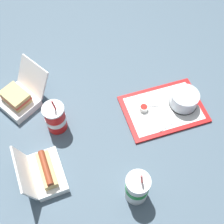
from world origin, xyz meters
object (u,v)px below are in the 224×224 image
Objects in this scene: ketchup_cup at (144,108)px; soda_cup_front at (137,188)px; food_tray at (163,109)px; clamshell_hotdog_left at (45,172)px; soda_cup_right at (55,118)px; plastic_fork at (147,105)px; cake_container at (184,100)px; clamshell_sandwich_corner at (19,98)px.

ketchup_cup is 0.19× the size of soda_cup_front.
ketchup_cup reaches higher than food_tray.
soda_cup_front reaches higher than clamshell_hotdog_left.
soda_cup_right is at bearing 54.90° from clamshell_hotdog_left.
cake_container is at bearing 3.97° from plastic_fork.
clamshell_hotdog_left is 0.38m from soda_cup_front.
food_tray is at bearing -19.05° from soda_cup_right.
clamshell_sandwich_corner is (-0.57, 0.36, 0.04)m from food_tray.
plastic_fork is (-0.06, 0.05, 0.01)m from food_tray.
clamshell_sandwich_corner is 0.23m from soda_cup_right.
plastic_fork is 0.55m from clamshell_hotdog_left.
soda_cup_front is 0.46m from soda_cup_right.
clamshell_sandwich_corner reaches higher than food_tray.
cake_container is at bearing -18.21° from soda_cup_right.
food_tray is at bearing -32.60° from clamshell_sandwich_corner.
cake_container is 0.49m from soda_cup_front.
soda_cup_right is (0.14, 0.20, 0.03)m from clamshell_hotdog_left.
soda_cup_right is at bearing 160.95° from food_tray.
ketchup_cup is 0.19× the size of soda_cup_right.
food_tray is at bearing 166.11° from cake_container.
soda_cup_front is (-0.26, -0.33, 0.06)m from plastic_fork.
clamshell_sandwich_corner is 0.69m from soda_cup_front.
clamshell_hotdog_left is (-0.60, -0.03, 0.03)m from food_tray.
soda_cup_front reaches higher than clamshell_sandwich_corner.
ketchup_cup is 0.36× the size of plastic_fork.
ketchup_cup is (-0.08, 0.04, 0.02)m from food_tray.
plastic_fork is (0.03, 0.01, -0.01)m from ketchup_cup.
soda_cup_front is (0.24, -0.64, 0.04)m from clamshell_sandwich_corner.
plastic_fork is at bearing 153.39° from cake_container.
food_tray is 0.10m from ketchup_cup.
soda_cup_right reaches higher than cake_container.
cake_container is at bearing 31.63° from soda_cup_front.
soda_cup_front is at bearing -97.86° from plastic_fork.
plastic_fork is 0.50× the size of clamshell_hotdog_left.
cake_container is 0.59m from soda_cup_right.
clamshell_sandwich_corner is at bearing 84.67° from clamshell_hotdog_left.
soda_cup_front reaches higher than plastic_fork.
ketchup_cup is at bearing 160.51° from cake_container.
plastic_fork is 0.43m from soda_cup_front.
ketchup_cup is at bearing 53.26° from soda_cup_front.
ketchup_cup is 0.03m from plastic_fork.
soda_cup_right is at bearing -164.24° from plastic_fork.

